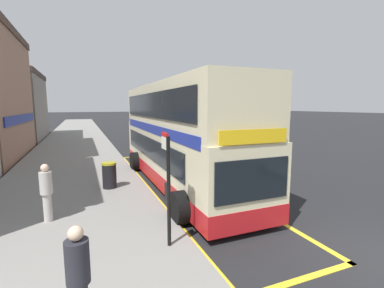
# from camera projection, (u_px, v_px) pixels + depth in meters

# --- Properties ---
(ground_plane) EXTENTS (260.00, 260.00, 0.00)m
(ground_plane) POSITION_uv_depth(u_px,v_px,m) (135.00, 133.00, 35.17)
(ground_plane) COLOR black
(pavement_near) EXTENTS (6.00, 76.00, 0.14)m
(pavement_near) POSITION_uv_depth(u_px,v_px,m) (77.00, 134.00, 32.53)
(pavement_near) COLOR gray
(pavement_near) RESTS_ON ground
(double_decker_bus) EXTENTS (3.22, 11.35, 4.40)m
(double_decker_bus) POSITION_uv_depth(u_px,v_px,m) (178.00, 138.00, 11.94)
(double_decker_bus) COLOR beige
(double_decker_bus) RESTS_ON ground
(bus_bay_markings) EXTENTS (3.06, 14.70, 0.01)m
(bus_bay_markings) POSITION_uv_depth(u_px,v_px,m) (180.00, 184.00, 12.08)
(bus_bay_markings) COLOR yellow
(bus_bay_markings) RESTS_ON ground
(bus_stop_sign) EXTENTS (0.09, 0.51, 2.71)m
(bus_stop_sign) POSITION_uv_depth(u_px,v_px,m) (168.00, 180.00, 6.34)
(bus_stop_sign) COLOR black
(bus_stop_sign) RESTS_ON pavement_near
(terrace_end) EXTENTS (7.19, 10.34, 7.85)m
(terrace_end) POSITION_uv_depth(u_px,v_px,m) (3.00, 106.00, 27.34)
(terrace_end) COLOR gray
(terrace_end) RESTS_ON ground
(parked_car_navy_ahead) EXTENTS (2.09, 4.20, 1.62)m
(parked_car_navy_ahead) POSITION_uv_depth(u_px,v_px,m) (138.00, 118.00, 57.61)
(parked_car_navy_ahead) COLOR navy
(parked_car_navy_ahead) RESTS_ON ground
(parked_car_navy_kerbside) EXTENTS (2.09, 4.20, 1.62)m
(parked_car_navy_kerbside) POSITION_uv_depth(u_px,v_px,m) (169.00, 130.00, 29.75)
(parked_car_navy_kerbside) COLOR navy
(parked_car_navy_kerbside) RESTS_ON ground
(pedestrian_waiting_near_sign) EXTENTS (0.34, 0.34, 1.67)m
(pedestrian_waiting_near_sign) POSITION_uv_depth(u_px,v_px,m) (78.00, 276.00, 3.87)
(pedestrian_waiting_near_sign) COLOR #26262D
(pedestrian_waiting_near_sign) RESTS_ON pavement_near
(pedestrian_further_back) EXTENTS (0.34, 0.34, 1.70)m
(pedestrian_further_back) POSITION_uv_depth(u_px,v_px,m) (46.00, 190.00, 7.72)
(pedestrian_further_back) COLOR #B7B2AD
(pedestrian_further_back) RESTS_ON pavement_near
(litter_bin) EXTENTS (0.58, 0.58, 1.05)m
(litter_bin) POSITION_uv_depth(u_px,v_px,m) (109.00, 175.00, 10.98)
(litter_bin) COLOR black
(litter_bin) RESTS_ON pavement_near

